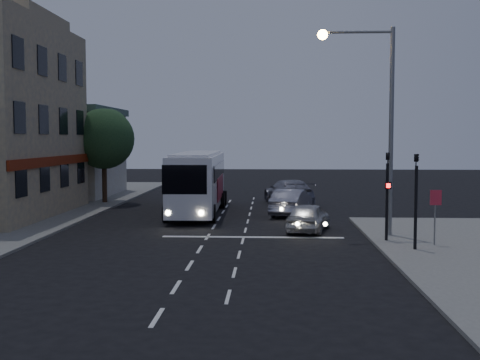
# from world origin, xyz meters

# --- Properties ---
(ground) EXTENTS (120.00, 120.00, 0.00)m
(ground) POSITION_xyz_m (0.00, 0.00, 0.00)
(ground) COLOR black
(road_markings) EXTENTS (8.00, 30.55, 0.01)m
(road_markings) POSITION_xyz_m (1.29, 3.31, 0.00)
(road_markings) COLOR silver
(road_markings) RESTS_ON ground
(tour_bus) EXTENTS (2.75, 11.56, 3.53)m
(tour_bus) POSITION_xyz_m (-1.41, 10.50, 1.91)
(tour_bus) COLOR silver
(tour_bus) RESTS_ON ground
(car_suv) EXTENTS (2.51, 4.24, 1.35)m
(car_suv) POSITION_xyz_m (4.55, 3.80, 0.68)
(car_suv) COLOR #B9B9B9
(car_suv) RESTS_ON ground
(car_sedan_a) EXTENTS (2.64, 4.77, 1.49)m
(car_sedan_a) POSITION_xyz_m (3.97, 9.64, 0.74)
(car_sedan_a) COLOR gray
(car_sedan_a) RESTS_ON ground
(car_sedan_b) EXTENTS (3.58, 6.07, 1.65)m
(car_sedan_b) POSITION_xyz_m (4.01, 15.20, 0.83)
(car_sedan_b) COLOR gray
(car_sedan_b) RESTS_ON ground
(traffic_signal_main) EXTENTS (0.25, 0.35, 4.10)m
(traffic_signal_main) POSITION_xyz_m (7.60, 0.78, 2.42)
(traffic_signal_main) COLOR black
(traffic_signal_main) RESTS_ON sidewalk_near
(traffic_signal_side) EXTENTS (0.18, 0.15, 4.10)m
(traffic_signal_side) POSITION_xyz_m (8.30, -1.20, 2.42)
(traffic_signal_side) COLOR black
(traffic_signal_side) RESTS_ON sidewalk_near
(regulatory_sign) EXTENTS (0.45, 0.12, 2.20)m
(regulatory_sign) POSITION_xyz_m (9.30, -0.24, 1.60)
(regulatory_sign) COLOR slate
(regulatory_sign) RESTS_ON sidewalk_near
(streetlight) EXTENTS (3.32, 0.44, 9.00)m
(streetlight) POSITION_xyz_m (7.34, 2.20, 5.73)
(streetlight) COLOR slate
(streetlight) RESTS_ON sidewalk_near
(low_building_north) EXTENTS (9.40, 9.40, 6.50)m
(low_building_north) POSITION_xyz_m (-13.50, 20.00, 3.39)
(low_building_north) COLOR #A69B89
(low_building_north) RESTS_ON sidewalk_far
(street_tree) EXTENTS (4.00, 4.00, 6.20)m
(street_tree) POSITION_xyz_m (-8.21, 15.02, 4.50)
(street_tree) COLOR black
(street_tree) RESTS_ON sidewalk_far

